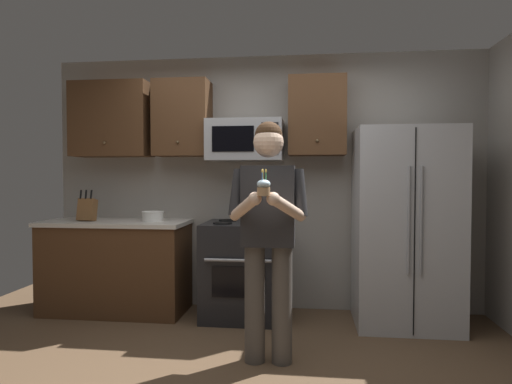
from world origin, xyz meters
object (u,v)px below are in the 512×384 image
at_px(oven_range, 244,270).
at_px(refrigerator, 405,227).
at_px(bowl_large_white, 153,216).
at_px(knife_block, 87,210).
at_px(person, 268,227).
at_px(microwave, 245,140).
at_px(cupcake, 264,187).

bearing_deg(oven_range, refrigerator, -1.50).
xyz_separation_m(oven_range, bowl_large_white, (-0.91, 0.00, 0.51)).
bearing_deg(knife_block, refrigerator, -0.18).
xyz_separation_m(refrigerator, person, (-1.17, -0.98, 0.10)).
bearing_deg(microwave, person, -73.73).
height_order(knife_block, bowl_large_white, knife_block).
bearing_deg(oven_range, cupcake, -76.16).
xyz_separation_m(person, cupcake, (0.00, -0.33, 0.30)).
bearing_deg(microwave, bowl_large_white, -172.71).
distance_m(refrigerator, cupcake, 1.80).
bearing_deg(knife_block, person, -27.31).
xyz_separation_m(knife_block, cupcake, (1.91, -1.31, 0.26)).
height_order(oven_range, microwave, microwave).
distance_m(microwave, refrigerator, 1.72).
distance_m(microwave, person, 1.39).
height_order(oven_range, refrigerator, refrigerator).
relative_size(microwave, refrigerator, 0.41).
height_order(bowl_large_white, cupcake, cupcake).
xyz_separation_m(microwave, refrigerator, (1.50, -0.16, -0.82)).
bearing_deg(bowl_large_white, knife_block, -177.23).
distance_m(knife_block, bowl_large_white, 0.67).
distance_m(microwave, bowl_large_white, 1.18).
xyz_separation_m(bowl_large_white, cupcake, (1.24, -1.35, 0.32)).
xyz_separation_m(oven_range, knife_block, (-1.58, -0.03, 0.57)).
height_order(refrigerator, knife_block, refrigerator).
height_order(microwave, knife_block, microwave).
bearing_deg(knife_block, bowl_large_white, 2.77).
bearing_deg(cupcake, microwave, 102.75).
height_order(knife_block, cupcake, cupcake).
relative_size(oven_range, knife_block, 2.91).
height_order(bowl_large_white, person, person).
bearing_deg(oven_range, bowl_large_white, 179.81).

